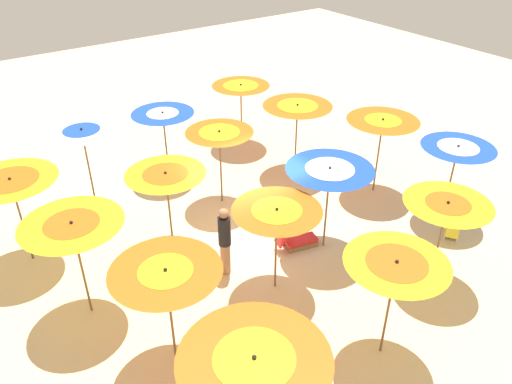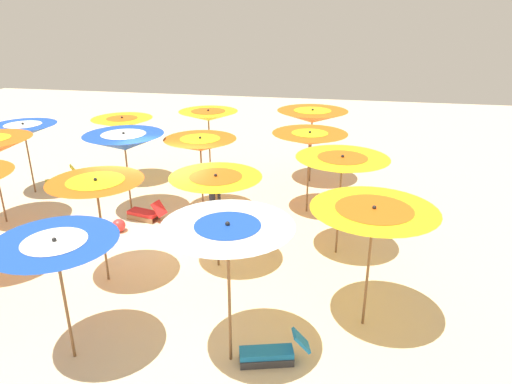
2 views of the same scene
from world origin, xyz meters
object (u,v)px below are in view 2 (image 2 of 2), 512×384
Objects in this scene: beach_umbrella_3 at (312,116)px; beach_umbrella_15 at (24,130)px; beach_umbrella_6 at (200,145)px; beach_umbrella_8 at (57,254)px; beach_umbrella_7 at (208,116)px; beach_umbrella_9 at (97,189)px; beach_umbrella_1 at (342,165)px; lounger_1 at (146,213)px; beachgoer_0 at (215,195)px; lounger_0 at (62,180)px; beach_umbrella_5 at (216,183)px; beach_umbrella_10 at (124,142)px; beach_umbrella_11 at (122,123)px; beach_umbrella_2 at (310,139)px; beach_umbrella_0 at (373,218)px; lounger_2 at (271,352)px; beach_umbrella_4 at (228,237)px; beach_ball at (119,225)px.

beach_umbrella_3 is 8.92m from beach_umbrella_15.
beach_umbrella_6 is 6.21m from beach_umbrella_8.
beach_umbrella_7 reaches higher than beach_umbrella_9.
beach_umbrella_1 is 5.66m from lounger_1.
lounger_0 is at bearing 98.55° from beachgoer_0.
beach_umbrella_3 is 6.11m from lounger_1.
beach_umbrella_1 is 1.11× the size of beach_umbrella_5.
beach_umbrella_10 is (0.50, -1.98, 0.11)m from beach_umbrella_6.
beach_umbrella_11 is (-8.15, -2.90, 0.04)m from beach_umbrella_8.
beach_umbrella_10 is at bearing 118.84° from lounger_0.
beach_umbrella_9 is (4.45, -3.86, -0.06)m from beach_umbrella_2.
beach_umbrella_2 is at bearing 154.25° from beach_umbrella_8.
lounger_1 is (-3.51, -5.81, -1.94)m from beach_umbrella_0.
beach_umbrella_6 is 1.64m from beachgoer_0.
beach_umbrella_6 is 5.72m from beach_umbrella_15.
beach_umbrella_1 is 4.21m from beach_umbrella_6.
beach_umbrella_15 is (1.54, -2.46, 0.02)m from beach_umbrella_11.
lounger_1 reaches higher than lounger_2.
beach_umbrella_9 reaches higher than beach_umbrella_15.
beach_umbrella_7 reaches higher than beach_umbrella_5.
beach_umbrella_4 is at bearing -9.82° from lounger_2.
lounger_0 is 3.17× the size of beach_ball.
beach_umbrella_3 is at bearing -167.64° from beach_umbrella_0.
beach_umbrella_1 is 3.44m from beachgoer_0.
lounger_2 is (-0.07, 0.67, -2.09)m from beach_umbrella_4.
lounger_0 is (-1.60, -3.19, -1.89)m from beach_umbrella_10.
beachgoer_0 is (2.19, 5.85, 0.76)m from lounger_0.
beach_ball is (-4.01, -4.70, -0.02)m from lounger_2.
beach_ball is at bearing -113.38° from beach_umbrella_0.
beach_umbrella_3 reaches higher than beach_umbrella_1.
lounger_2 is (2.85, 1.69, -1.80)m from beach_umbrella_5.
beachgoer_0 is (-0.63, -3.16, -1.22)m from beach_umbrella_1.
beach_umbrella_2 is 2.16× the size of lounger_0.
beach_umbrella_6 is at bearing 58.96° from beach_umbrella_11.
lounger_1 is (3.65, -0.78, -1.96)m from beach_umbrella_7.
beach_umbrella_1 is 2.84m from beach_umbrella_5.
beach_umbrella_1 is 2.22× the size of lounger_0.
beach_umbrella_8 reaches higher than beach_umbrella_6.
beach_umbrella_3 is 1.11× the size of beach_umbrella_11.
beach_umbrella_15 is 1.88× the size of lounger_2.
beach_umbrella_4 is 2.16× the size of lounger_1.
beach_umbrella_10 reaches higher than lounger_1.
beach_umbrella_8 is at bearing 88.97° from lounger_0.
beach_umbrella_11 reaches higher than lounger_0.
beach_umbrella_0 reaches higher than beach_umbrella_10.
beach_umbrella_6 is 2.04m from beach_umbrella_10.
beachgoer_0 is at bearing -131.16° from beach_umbrella_0.
beach_umbrella_4 is 3.10m from beach_umbrella_5.
beach_umbrella_6 is 0.99× the size of beach_umbrella_8.
beachgoer_0 is (4.22, -2.10, -1.24)m from beach_umbrella_3.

